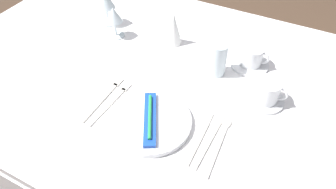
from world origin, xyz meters
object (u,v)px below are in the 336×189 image
object	(u,v)px
spoon_soup	(213,134)
wine_glass_left	(114,17)
coffee_cup_left	(252,56)
napkin_folded	(173,28)
dinner_plate	(150,122)
drink_tumbler	(218,59)
wine_glass_centre	(105,0)
fork_outer	(112,101)
spoon_dessert	(221,139)
dinner_knife	(199,139)
coffee_cup_right	(267,91)
toothbrush_package	(150,118)
fork_inner	(105,97)

from	to	relation	value
spoon_soup	wine_glass_left	bearing A→B (deg)	151.28
coffee_cup_left	napkin_folded	size ratio (longest dim) A/B	0.76
dinner_plate	drink_tumbler	bearing A→B (deg)	73.61
dinner_plate	wine_glass_centre	world-z (taller)	wine_glass_centre
fork_outer	dinner_plate	bearing A→B (deg)	-8.51
dinner_plate	spoon_dessert	bearing A→B (deg)	11.07
dinner_plate	dinner_knife	size ratio (longest dim) A/B	1.21
spoon_soup	napkin_folded	xyz separation A→B (m)	(-0.31, 0.36, 0.07)
dinner_knife	coffee_cup_right	size ratio (longest dim) A/B	1.95
spoon_soup	wine_glass_centre	distance (m)	0.73
coffee_cup_left	drink_tumbler	size ratio (longest dim) A/B	0.86
fork_outer	toothbrush_package	bearing A→B (deg)	-8.51
coffee_cup_left	wine_glass_centre	world-z (taller)	wine_glass_centre
spoon_dessert	coffee_cup_right	distance (m)	0.23
spoon_dessert	coffee_cup_right	bearing A→B (deg)	71.10
wine_glass_centre	wine_glass_left	bearing A→B (deg)	-37.01
toothbrush_package	napkin_folded	distance (m)	0.43
coffee_cup_left	wine_glass_left	distance (m)	0.56
wine_glass_left	drink_tumbler	xyz separation A→B (m)	(0.45, -0.03, -0.03)
napkin_folded	fork_outer	bearing A→B (deg)	-94.62
toothbrush_package	dinner_knife	size ratio (longest dim) A/B	0.96
toothbrush_package	coffee_cup_left	bearing A→B (deg)	65.19
drink_tumbler	napkin_folded	size ratio (longest dim) A/B	0.88
toothbrush_package	napkin_folded	size ratio (longest dim) A/B	1.43
dinner_knife	wine_glass_left	distance (m)	0.62
spoon_soup	wine_glass_centre	xyz separation A→B (m)	(-0.63, 0.36, 0.11)
toothbrush_package	fork_outer	world-z (taller)	toothbrush_package
spoon_dessert	coffee_cup_right	xyz separation A→B (m)	(0.07, 0.21, 0.04)
wine_glass_centre	spoon_soup	bearing A→B (deg)	-29.92
spoon_dessert	drink_tumbler	bearing A→B (deg)	113.65
toothbrush_package	coffee_cup_left	xyz separation A→B (m)	(0.19, 0.41, 0.02)
spoon_dessert	wine_glass_left	bearing A→B (deg)	151.95
dinner_plate	spoon_dessert	xyz separation A→B (m)	(0.21, 0.04, -0.01)
coffee_cup_left	drink_tumbler	distance (m)	0.14
dinner_knife	drink_tumbler	xyz separation A→B (m)	(-0.06, 0.31, 0.06)
spoon_soup	coffee_cup_left	size ratio (longest dim) A/B	2.06
fork_outer	fork_inner	size ratio (longest dim) A/B	0.98
spoon_dessert	coffee_cup_right	world-z (taller)	coffee_cup_right
spoon_soup	toothbrush_package	bearing A→B (deg)	-165.57
fork_inner	coffee_cup_right	xyz separation A→B (m)	(0.48, 0.23, 0.04)
spoon_dessert	napkin_folded	distance (m)	0.51
fork_outer	napkin_folded	bearing A→B (deg)	85.38
toothbrush_package	napkin_folded	xyz separation A→B (m)	(-0.13, 0.41, 0.04)
dinner_knife	coffee_cup_right	xyz separation A→B (m)	(0.13, 0.24, 0.04)
dinner_plate	coffee_cup_left	distance (m)	0.46
dinner_knife	dinner_plate	bearing A→B (deg)	-175.54
fork_outer	dinner_knife	xyz separation A→B (m)	(0.31, -0.01, 0.00)
spoon_soup	drink_tumbler	size ratio (longest dim) A/B	1.78
fork_outer	spoon_soup	distance (m)	0.35
dinner_plate	coffee_cup_right	world-z (taller)	coffee_cup_right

